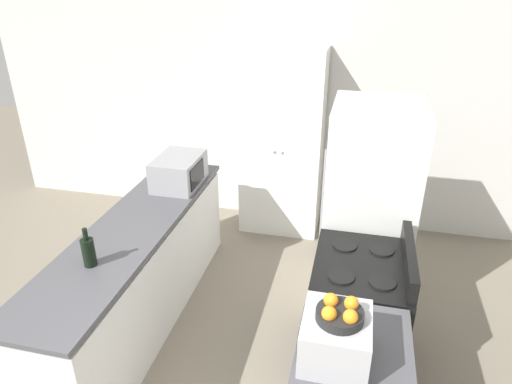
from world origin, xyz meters
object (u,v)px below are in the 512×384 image
at_px(microwave, 179,171).
at_px(toaster_oven, 335,338).
at_px(stove, 356,315).
at_px(wine_bottle, 89,251).
at_px(fruit_bowl, 340,313).
at_px(pantry_cabinet, 282,144).
at_px(refrigerator, 368,210).

xyz_separation_m(microwave, toaster_oven, (1.54, -1.77, -0.01)).
height_order(stove, wine_bottle, wine_bottle).
bearing_deg(stove, fruit_bowl, -97.37).
xyz_separation_m(pantry_cabinet, stove, (0.90, -1.93, -0.55)).
bearing_deg(refrigerator, pantry_cabinet, 130.52).
distance_m(wine_bottle, fruit_bowl, 1.72).
xyz_separation_m(stove, toaster_oven, (-0.12, -0.87, 0.57)).
bearing_deg(fruit_bowl, refrigerator, 85.22).
height_order(microwave, wine_bottle, wine_bottle).
xyz_separation_m(pantry_cabinet, fruit_bowl, (0.79, -2.81, 0.19)).
bearing_deg(pantry_cabinet, toaster_oven, -74.45).
distance_m(pantry_cabinet, refrigerator, 1.44).
relative_size(stove, fruit_bowl, 4.60).
relative_size(refrigerator, wine_bottle, 6.38).
xyz_separation_m(refrigerator, wine_bottle, (-1.80, -1.27, 0.13)).
height_order(pantry_cabinet, refrigerator, pantry_cabinet).
relative_size(pantry_cabinet, fruit_bowl, 8.67).
bearing_deg(stove, pantry_cabinet, 115.12).
height_order(pantry_cabinet, wine_bottle, pantry_cabinet).
xyz_separation_m(pantry_cabinet, toaster_oven, (0.78, -2.80, 0.03)).
height_order(refrigerator, toaster_oven, refrigerator).
bearing_deg(refrigerator, fruit_bowl, -94.78).
bearing_deg(refrigerator, toaster_oven, -95.15).
distance_m(pantry_cabinet, fruit_bowl, 2.92).
height_order(microwave, toaster_oven, microwave).
xyz_separation_m(stove, microwave, (-1.67, 0.89, 0.59)).
height_order(wine_bottle, toaster_oven, wine_bottle).
relative_size(refrigerator, toaster_oven, 4.84).
bearing_deg(pantry_cabinet, stove, -64.88).
bearing_deg(toaster_oven, stove, 81.90).
xyz_separation_m(stove, fruit_bowl, (-0.11, -0.88, 0.74)).
distance_m(stove, microwave, 1.98).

